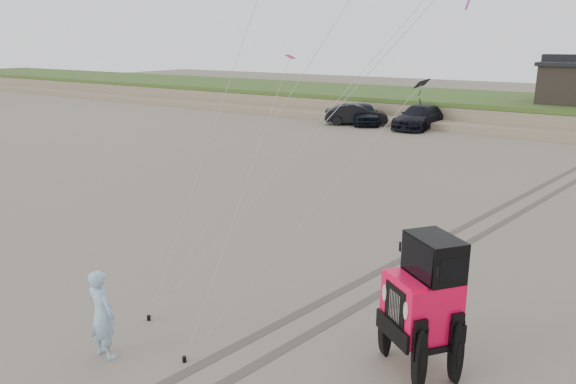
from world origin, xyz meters
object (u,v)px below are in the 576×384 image
jeep (421,318)px  man (102,314)px  truck_c (419,117)px  truck_a (364,114)px  truck_b (356,114)px

jeep → man: jeep is taller
jeep → man: 6.13m
man → truck_c: bearing=-77.6°
truck_a → truck_c: bearing=-30.9°
truck_b → man: man is taller
truck_c → jeep: jeep is taller
truck_a → truck_c: size_ratio=0.82×
truck_a → truck_c: truck_c is taller
truck_b → jeep: jeep is taller
jeep → man: size_ratio=3.09×
truck_a → man: size_ratio=2.50×
truck_c → jeep: (11.46, -28.51, 0.25)m
truck_a → truck_b: truck_a is taller
truck_c → man: bearing=-78.4°
truck_a → man: bearing=-107.5°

